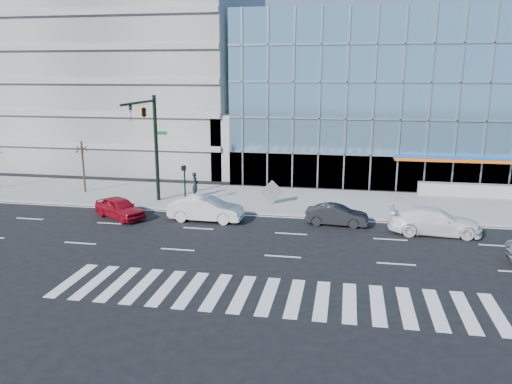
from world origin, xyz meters
TOP-DOWN VIEW (x-y plane):
  - ground at (0.00, 0.00)m, footprint 160.00×160.00m
  - sidewalk at (0.00, 8.00)m, footprint 120.00×8.00m
  - theatre_building at (14.00, 26.00)m, footprint 42.00×26.00m
  - parking_garage at (-20.00, 26.00)m, footprint 24.00×24.00m
  - ramp_block at (-6.00, 18.00)m, footprint 6.00×8.00m
  - traffic_signal at (-11.00, 4.57)m, footprint 1.14×5.74m
  - ped_signal_post at (-8.50, 4.94)m, footprint 0.30×0.33m
  - street_tree_near at (-18.00, 7.50)m, footprint 1.10×1.10m
  - white_suv at (8.73, 1.63)m, footprint 5.56×2.27m
  - white_sedan at (-5.97, 1.80)m, footprint 5.03×1.85m
  - dark_sedan at (2.73, 2.42)m, footprint 4.14×1.69m
  - red_sedan at (-11.97, 1.31)m, footprint 4.52×3.68m
  - pedestrian at (-8.48, 7.48)m, footprint 0.61×0.80m
  - tilted_panel at (-2.17, 6.34)m, footprint 1.76×0.64m

SIDE VIEW (x-z plane):
  - ground at x=0.00m, z-range 0.00..0.00m
  - sidewalk at x=0.00m, z-range 0.00..0.15m
  - dark_sedan at x=2.73m, z-range 0.00..1.34m
  - red_sedan at x=-11.97m, z-range 0.00..1.45m
  - white_suv at x=8.73m, z-range 0.00..1.61m
  - white_sedan at x=-5.97m, z-range 0.00..1.65m
  - tilted_panel at x=-2.17m, z-range 0.15..1.99m
  - pedestrian at x=-8.48m, z-range 0.15..2.12m
  - ped_signal_post at x=-8.50m, z-range 0.64..3.64m
  - ramp_block at x=-6.00m, z-range 0.00..6.00m
  - street_tree_near at x=-18.00m, z-range 1.66..5.89m
  - traffic_signal at x=-11.00m, z-range 2.16..10.16m
  - theatre_building at x=14.00m, z-range 0.00..15.00m
  - parking_garage at x=-20.00m, z-range 0.00..20.00m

